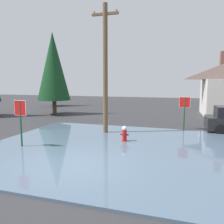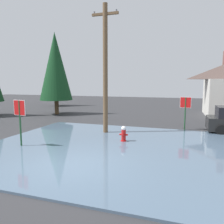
# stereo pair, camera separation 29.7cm
# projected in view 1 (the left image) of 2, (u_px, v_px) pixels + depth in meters

# --- Properties ---
(ground_plane) EXTENTS (80.00, 80.00, 0.10)m
(ground_plane) POSITION_uv_depth(u_px,v_px,m) (75.00, 169.00, 8.47)
(ground_plane) COLOR #2D2D30
(flood_puddle) EXTENTS (12.36, 10.31, 0.08)m
(flood_puddle) POSITION_uv_depth(u_px,v_px,m) (116.00, 148.00, 10.84)
(flood_puddle) COLOR #4C6075
(flood_puddle) RESTS_ON ground
(lane_stop_bar) EXTENTS (4.21, 0.31, 0.01)m
(lane_stop_bar) POSITION_uv_depth(u_px,v_px,m) (45.00, 180.00, 7.37)
(lane_stop_bar) COLOR silver
(lane_stop_bar) RESTS_ON ground
(stop_sign_near) EXTENTS (0.73, 0.13, 2.28)m
(stop_sign_near) POSITION_uv_depth(u_px,v_px,m) (20.00, 114.00, 10.79)
(stop_sign_near) COLOR #1E4C28
(stop_sign_near) RESTS_ON ground
(fire_hydrant) EXTENTS (0.44, 0.37, 0.87)m
(fire_hydrant) POSITION_uv_depth(u_px,v_px,m) (124.00, 134.00, 11.90)
(fire_hydrant) COLOR red
(fire_hydrant) RESTS_ON ground
(utility_pole) EXTENTS (1.60, 0.28, 7.59)m
(utility_pole) POSITION_uv_depth(u_px,v_px,m) (105.00, 68.00, 13.53)
(utility_pole) COLOR brown
(utility_pole) RESTS_ON ground
(stop_sign_far) EXTENTS (0.70, 0.12, 2.16)m
(stop_sign_far) POSITION_uv_depth(u_px,v_px,m) (185.00, 106.00, 15.05)
(stop_sign_far) COLOR #1E4C28
(stop_sign_far) RESTS_ON ground
(pine_tree_tall_left) EXTENTS (3.11, 3.11, 7.79)m
(pine_tree_tall_left) POSITION_uv_depth(u_px,v_px,m) (53.00, 66.00, 21.77)
(pine_tree_tall_left) COLOR #4C3823
(pine_tree_tall_left) RESTS_ON ground
(pine_tree_mid_left) EXTENTS (2.61, 2.61, 6.51)m
(pine_tree_mid_left) POSITION_uv_depth(u_px,v_px,m) (54.00, 76.00, 29.70)
(pine_tree_mid_left) COLOR #4C3823
(pine_tree_mid_left) RESTS_ON ground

